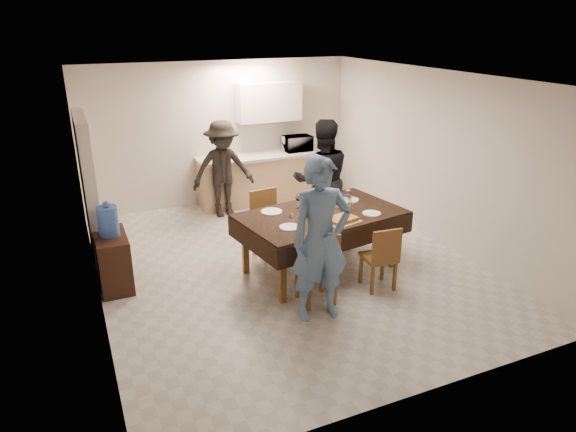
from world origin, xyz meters
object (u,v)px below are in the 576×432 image
object	(u,v)px
wine_bottle	(317,202)
person_near	(321,240)
water_pitcher	(346,203)
person_kitchen	(223,169)
person_far	(322,180)
microwave	(297,143)
savoury_tart	(342,219)
dining_table	(321,216)
water_jug	(108,221)
console	(113,261)

from	to	relation	value
wine_bottle	person_near	bearing A→B (deg)	-114.44
water_pitcher	person_kitchen	bearing A→B (deg)	109.60
person_far	wine_bottle	bearing A→B (deg)	71.05
water_pitcher	person_far	world-z (taller)	person_far
microwave	person_far	xyz separation A→B (m)	(-0.49, -1.97, -0.11)
wine_bottle	savoury_tart	world-z (taller)	wine_bottle
dining_table	wine_bottle	size ratio (longest dim) A/B	8.09
water_pitcher	person_kitchen	distance (m)	2.79
water_jug	person_near	world-z (taller)	person_near
person_far	person_kitchen	world-z (taller)	person_far
water_pitcher	microwave	world-z (taller)	microwave
console	person_kitchen	size ratio (longest dim) A/B	0.46
dining_table	person_kitchen	size ratio (longest dim) A/B	1.37
dining_table	wine_bottle	distance (m)	0.20
wine_bottle	person_kitchen	size ratio (longest dim) A/B	0.17
wine_bottle	person_near	distance (m)	1.21
savoury_tart	person_far	bearing A→B (deg)	72.53
water_pitcher	person_far	distance (m)	1.12
wine_bottle	person_far	size ratio (longest dim) A/B	0.15
person_near	savoury_tart	bearing A→B (deg)	51.20
person_near	person_kitchen	world-z (taller)	person_near
person_far	person_kitchen	distance (m)	1.90
water_jug	person_kitchen	distance (m)	2.83
savoury_tart	person_near	size ratio (longest dim) A/B	0.23
water_jug	water_pitcher	bearing A→B (deg)	-13.17
person_kitchen	person_near	bearing A→B (deg)	-89.45
person_far	dining_table	bearing A→B (deg)	74.37
water_pitcher	savoury_tart	distance (m)	0.42
water_jug	water_pitcher	distance (m)	3.10
wine_bottle	person_near	world-z (taller)	person_near
wine_bottle	water_pitcher	distance (m)	0.41
savoury_tart	microwave	distance (m)	3.54
dining_table	person_far	bearing A→B (deg)	53.20
water_jug	savoury_tart	size ratio (longest dim) A/B	0.88
water_pitcher	microwave	size ratio (longest dim) A/B	0.42
wine_bottle	microwave	xyz separation A→B (m)	(1.09, 2.97, 0.07)
dining_table	water_pitcher	bearing A→B (deg)	-17.29
person_far	savoury_tart	bearing A→B (deg)	84.54
wine_bottle	person_far	bearing A→B (deg)	59.04
water_jug	savoury_tart	distance (m)	2.95
wine_bottle	person_kitchen	bearing A→B (deg)	101.96
water_pitcher	water_jug	bearing A→B (deg)	166.83
dining_table	console	bearing A→B (deg)	157.02
water_pitcher	person_near	world-z (taller)	person_near
water_jug	microwave	xyz separation A→B (m)	(3.70, 2.37, 0.15)
microwave	person_near	size ratio (longest dim) A/B	0.27
water_pitcher	microwave	xyz separation A→B (m)	(0.69, 3.07, 0.11)
microwave	person_kitchen	xyz separation A→B (m)	(-1.62, -0.45, -0.21)
person_kitchen	savoury_tart	bearing A→B (deg)	-76.95
dining_table	console	xyz separation A→B (m)	(-2.66, 0.66, -0.44)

